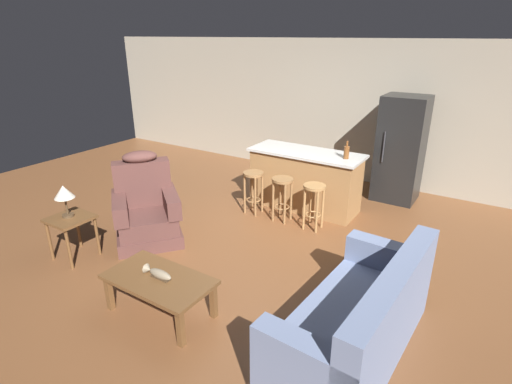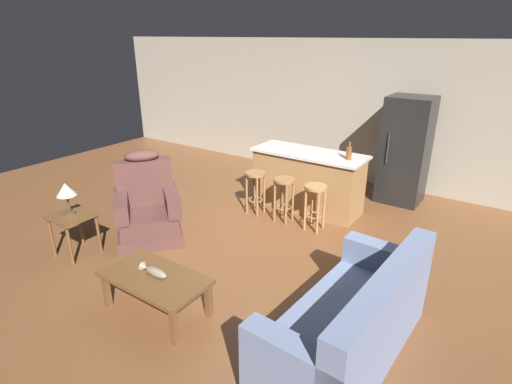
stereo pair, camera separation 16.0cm
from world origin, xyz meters
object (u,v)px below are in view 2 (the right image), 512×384
Objects in this scene: bar_stool_left at (256,185)px; bottle_tall_green at (349,153)px; recliner_near_lamp at (148,208)px; bar_stool_middle at (284,192)px; fish_figurine at (154,272)px; bar_stool_right at (315,199)px; kitchen_island at (308,180)px; couch at (352,323)px; coffee_table at (155,281)px; table_lamp at (66,191)px; end_table at (73,222)px; refrigerator at (405,150)px.

bottle_tall_green is at bearing 25.95° from bar_stool_left.
recliner_near_lamp is 1.76× the size of bar_stool_middle.
bar_stool_left is at bearing 101.89° from fish_figurine.
recliner_near_lamp is 2.99m from bottle_tall_green.
recliner_near_lamp is 1.76× the size of bar_stool_right.
recliner_near_lamp is 0.67× the size of kitchen_island.
recliner_near_lamp is at bearing 140.95° from fish_figurine.
recliner_near_lamp is (-3.20, 0.53, 0.08)m from couch.
recliner_near_lamp is (-1.33, 1.08, 0.06)m from coffee_table.
bar_stool_right is at bearing -54.30° from kitchen_island.
kitchen_island reaches higher than fish_figurine.
bar_stool_left is (-0.55, 2.58, 0.11)m from coffee_table.
bar_stool_right is 2.57× the size of bottle_tall_green.
recliner_near_lamp is at bearing -122.62° from kitchen_island.
kitchen_island is 0.86m from bar_stool_left.
table_lamp is 2.96m from bar_stool_middle.
table_lamp is 3.28m from bar_stool_right.
coffee_table is 0.10m from fish_figurine.
couch is 3.16m from bar_stool_left.
bottle_tall_green reaches higher than bar_stool_left.
couch is (1.87, 0.55, -0.02)m from coffee_table.
recliner_near_lamp is 2.93× the size of table_lamp.
bar_stool_middle reaches higher than end_table.
refrigerator is at bearing 56.28° from bar_stool_middle.
table_lamp reaches higher than kitchen_island.
table_lamp is at bearing -120.83° from kitchen_island.
coffee_table is at bearing -89.23° from bar_stool_middle.
refrigerator reaches higher than bar_stool_right.
bar_stool_right is at bearing 79.40° from coffee_table.
couch is 1.08× the size of kitchen_island.
kitchen_island is (1.75, 3.00, 0.02)m from end_table.
bar_stool_middle reaches higher than coffee_table.
fish_figurine is 2.57m from bar_stool_middle.
refrigerator reaches higher than bar_stool_left.
bottle_tall_green reaches higher than kitchen_island.
table_lamp reaches higher than coffee_table.
coffee_table is at bearing -100.60° from bar_stool_right.
refrigerator is at bearing 46.06° from kitchen_island.
kitchen_island is 2.65× the size of bar_stool_left.
couch is 1.62× the size of recliner_near_lamp.
end_table is 5.13m from refrigerator.
bar_stool_left is (-2.42, 2.03, 0.13)m from couch.
refrigerator reaches higher than recliner_near_lamp.
end_table is 0.41m from table_lamp.
fish_figurine is 1.81m from table_lamp.
refrigerator is (1.22, 1.83, 0.41)m from bar_stool_middle.
kitchen_island is at bearing 59.17° from table_lamp.
refrigerator reaches higher than bottle_tall_green.
end_table is at bearing -132.93° from bar_stool_right.
coffee_table is at bearing -105.06° from refrigerator.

